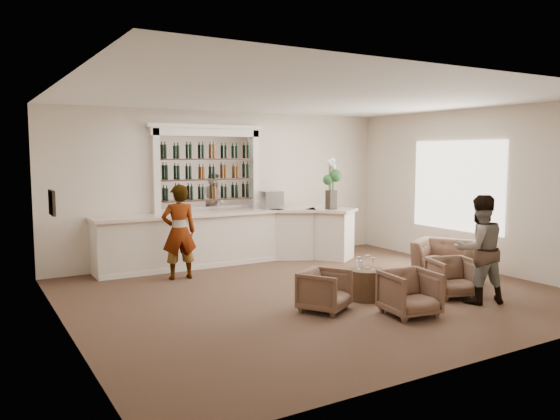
% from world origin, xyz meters
% --- Properties ---
extents(ground, '(8.00, 8.00, 0.00)m').
position_xyz_m(ground, '(0.00, 0.00, 0.00)').
color(ground, brown).
rests_on(ground, ground).
extents(room_shell, '(8.04, 7.02, 3.32)m').
position_xyz_m(room_shell, '(0.16, 0.71, 2.34)').
color(room_shell, beige).
rests_on(room_shell, ground).
extents(bar_counter, '(5.72, 1.80, 1.14)m').
position_xyz_m(bar_counter, '(-0.16, 3.00, 0.57)').
color(bar_counter, silver).
rests_on(bar_counter, ground).
extents(back_bar_alcove, '(2.64, 0.25, 3.00)m').
position_xyz_m(back_bar_alcove, '(-0.50, 3.41, 2.03)').
color(back_bar_alcove, white).
rests_on(back_bar_alcove, ground).
extents(cocktail_table, '(0.61, 0.61, 0.50)m').
position_xyz_m(cocktail_table, '(0.51, -0.71, 0.25)').
color(cocktail_table, '#4A3220').
rests_on(cocktail_table, ground).
extents(sommelier, '(0.71, 0.51, 1.81)m').
position_xyz_m(sommelier, '(-1.61, 2.22, 0.90)').
color(sommelier, gray).
rests_on(sommelier, ground).
extents(guest, '(1.01, 0.89, 1.74)m').
position_xyz_m(guest, '(1.93, -1.80, 0.87)').
color(guest, gray).
rests_on(guest, ground).
extents(armchair_left, '(0.93, 0.94, 0.63)m').
position_xyz_m(armchair_left, '(-0.45, -0.92, 0.31)').
color(armchair_left, brown).
rests_on(armchair_left, ground).
extents(armchair_center, '(0.81, 0.83, 0.67)m').
position_xyz_m(armchair_center, '(0.49, -1.76, 0.34)').
color(armchair_center, brown).
rests_on(armchair_center, ground).
extents(armchair_right, '(0.89, 0.90, 0.65)m').
position_xyz_m(armchair_right, '(1.87, -1.34, 0.33)').
color(armchair_right, brown).
rests_on(armchair_right, ground).
extents(armchair_far, '(1.44, 1.49, 0.74)m').
position_xyz_m(armchair_far, '(2.70, -0.42, 0.37)').
color(armchair_far, brown).
rests_on(armchair_far, ground).
extents(espresso_machine, '(0.48, 0.41, 0.40)m').
position_xyz_m(espresso_machine, '(0.88, 3.07, 1.34)').
color(espresso_machine, '#BBBBC0').
rests_on(espresso_machine, bar_counter).
extents(flower_vase, '(0.30, 0.30, 1.13)m').
position_xyz_m(flower_vase, '(1.98, 2.29, 1.77)').
color(flower_vase, black).
rests_on(flower_vase, bar_counter).
extents(wine_glass_bar_left, '(0.07, 0.07, 0.21)m').
position_xyz_m(wine_glass_bar_left, '(0.48, 3.08, 1.25)').
color(wine_glass_bar_left, white).
rests_on(wine_glass_bar_left, bar_counter).
extents(wine_glass_bar_right, '(0.07, 0.07, 0.21)m').
position_xyz_m(wine_glass_bar_right, '(0.56, 3.09, 1.25)').
color(wine_glass_bar_right, white).
rests_on(wine_glass_bar_right, bar_counter).
extents(wine_glass_tbl_a, '(0.07, 0.07, 0.21)m').
position_xyz_m(wine_glass_tbl_a, '(0.39, -0.68, 0.60)').
color(wine_glass_tbl_a, white).
rests_on(wine_glass_tbl_a, cocktail_table).
extents(wine_glass_tbl_b, '(0.07, 0.07, 0.21)m').
position_xyz_m(wine_glass_tbl_b, '(0.61, -0.63, 0.60)').
color(wine_glass_tbl_b, white).
rests_on(wine_glass_tbl_b, cocktail_table).
extents(wine_glass_tbl_c, '(0.07, 0.07, 0.21)m').
position_xyz_m(wine_glass_tbl_c, '(0.55, -0.84, 0.60)').
color(wine_glass_tbl_c, white).
rests_on(wine_glass_tbl_c, cocktail_table).
extents(napkin_holder, '(0.08, 0.08, 0.12)m').
position_xyz_m(napkin_holder, '(0.49, -0.57, 0.56)').
color(napkin_holder, white).
rests_on(napkin_holder, cocktail_table).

